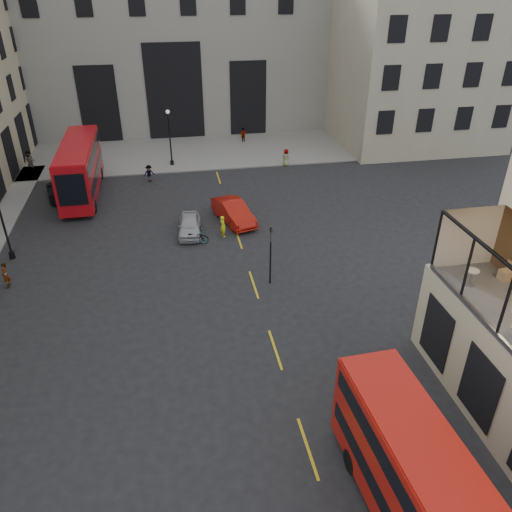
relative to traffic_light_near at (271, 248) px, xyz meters
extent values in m
plane|color=black|center=(1.00, -12.00, -2.42)|extent=(140.00, 140.00, 0.00)
cube|color=black|center=(5.98, -12.00, -0.42)|extent=(0.08, 9.20, 3.00)
cube|color=beige|center=(7.50, -7.00, 3.62)|extent=(3.00, 0.04, 2.90)
cube|color=slate|center=(6.00, -12.00, 2.28)|extent=(0.12, 10.00, 0.18)
cube|color=gray|center=(-4.00, 36.00, 6.58)|extent=(34.00, 10.00, 18.00)
cube|color=black|center=(-4.00, 30.96, 2.58)|extent=(6.00, 0.12, 10.00)
cube|color=black|center=(-12.00, 30.96, 1.58)|extent=(4.00, 0.12, 8.00)
cube|color=black|center=(4.00, 30.96, 1.58)|extent=(4.00, 0.12, 8.00)
cube|color=#A8A087|center=(21.00, 28.00, 7.58)|extent=(16.00, 18.00, 20.00)
cube|color=slate|center=(-5.00, 26.00, -2.36)|extent=(40.00, 12.00, 0.12)
cylinder|color=black|center=(0.00, 0.00, -1.02)|extent=(0.10, 0.10, 2.80)
imported|color=black|center=(0.00, 0.00, 0.88)|extent=(0.16, 0.20, 1.00)
cylinder|color=black|center=(-14.00, 16.00, -1.02)|extent=(0.10, 0.10, 2.80)
imported|color=black|center=(-14.00, 16.00, 0.88)|extent=(0.16, 0.20, 1.00)
cylinder|color=black|center=(-16.00, 6.00, 0.08)|extent=(0.14, 0.14, 5.00)
cylinder|color=black|center=(-16.00, 6.00, -2.17)|extent=(0.36, 0.36, 0.50)
cylinder|color=black|center=(-5.00, 22.00, 0.08)|extent=(0.14, 0.14, 5.00)
cylinder|color=black|center=(-5.00, 22.00, -2.17)|extent=(0.36, 0.36, 0.50)
sphere|color=silver|center=(-5.00, 22.00, 2.73)|extent=(0.36, 0.36, 0.36)
cube|color=#AD140C|center=(1.50, -16.42, -0.25)|extent=(2.78, 10.26, 3.60)
cube|color=black|center=(1.50, -16.42, 0.85)|extent=(2.79, 9.70, 0.74)
cube|color=#AD140C|center=(1.50, -16.42, 1.57)|extent=(2.67, 10.05, 0.11)
cylinder|color=black|center=(0.32, -13.22, -1.96)|extent=(0.30, 0.93, 0.92)
cylinder|color=black|center=(2.38, -13.13, -1.96)|extent=(0.30, 0.93, 0.92)
cube|color=#A60B11|center=(-12.52, 16.28, -0.08)|extent=(2.65, 11.01, 3.89)
cube|color=black|center=(-12.52, 16.28, -0.63)|extent=(2.68, 10.41, 0.80)
cube|color=black|center=(-12.52, 16.28, 1.12)|extent=(2.68, 10.41, 0.80)
cube|color=#A60B11|center=(-12.52, 16.28, 1.90)|extent=(2.55, 10.79, 0.12)
cylinder|color=black|center=(-13.70, 19.77, -1.93)|extent=(0.29, 1.00, 1.00)
cylinder|color=black|center=(-11.45, 19.81, -1.93)|extent=(0.29, 1.00, 1.00)
cylinder|color=black|center=(-13.60, 12.42, -1.93)|extent=(0.29, 1.00, 1.00)
cylinder|color=black|center=(-11.34, 12.45, -1.93)|extent=(0.29, 1.00, 1.00)
imported|color=#A9ABB2|center=(-4.29, 7.44, -1.78)|extent=(1.87, 3.94, 1.30)
imported|color=#AD140A|center=(-0.94, 8.78, -1.63)|extent=(3.02, 5.12, 1.59)
imported|color=black|center=(-14.49, 16.13, -1.76)|extent=(2.84, 4.86, 1.32)
imported|color=gray|center=(-4.09, 5.85, -1.91)|extent=(2.05, 1.08, 1.02)
imported|color=#FBF81A|center=(-2.01, 6.62, -1.65)|extent=(0.56, 0.66, 1.54)
imported|color=gray|center=(-18.00, 22.90, -1.46)|extent=(1.00, 0.81, 1.93)
imported|color=gray|center=(-7.12, 18.14, -1.65)|extent=(1.14, 0.90, 1.55)
imported|color=gray|center=(2.92, 28.00, -1.60)|extent=(1.04, 0.76, 1.64)
imported|color=gray|center=(5.77, 20.04, -1.61)|extent=(0.92, 0.94, 1.63)
imported|color=gray|center=(-15.45, 2.43, -1.62)|extent=(0.42, 0.61, 1.61)
cylinder|color=beige|center=(6.96, -8.59, 2.88)|extent=(0.58, 0.58, 0.04)
cylinder|color=slate|center=(6.96, -8.59, 2.53)|extent=(0.08, 0.08, 0.68)
cylinder|color=slate|center=(6.96, -8.59, 2.19)|extent=(0.43, 0.43, 0.03)
cube|color=tan|center=(8.65, -8.51, 2.41)|extent=(0.49, 0.49, 0.47)
cube|color=tan|center=(8.85, -8.49, 2.85)|extent=(0.09, 0.44, 0.42)
camera|label=1|loc=(-5.44, -24.71, 14.04)|focal=35.00mm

